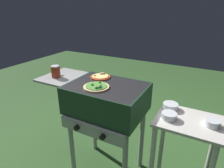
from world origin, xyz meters
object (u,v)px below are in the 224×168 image
at_px(pizza_cheese, 100,77).
at_px(topping_bowl_near, 212,123).
at_px(topping_bowl_far, 170,106).
at_px(pizza_veggie, 96,87).
at_px(prep_table, 184,145).
at_px(grill, 105,101).
at_px(sauce_jar, 56,72).
at_px(topping_bowl_middle, 169,116).

relative_size(pizza_cheese, topping_bowl_near, 1.80).
xyz_separation_m(topping_bowl_near, topping_bowl_far, (-0.30, 0.10, 0.00)).
relative_size(pizza_veggie, prep_table, 0.27).
relative_size(pizza_cheese, pizza_veggie, 0.85).
distance_m(pizza_cheese, prep_table, 0.89).
xyz_separation_m(pizza_veggie, topping_bowl_near, (0.85, 0.09, -0.12)).
height_order(grill, sauce_jar, sauce_jar).
xyz_separation_m(pizza_cheese, sauce_jar, (-0.36, -0.18, 0.04)).
distance_m(grill, prep_table, 0.71).
bearing_deg(topping_bowl_middle, grill, 175.41).
xyz_separation_m(grill, pizza_veggie, (-0.03, -0.08, 0.15)).
bearing_deg(topping_bowl_middle, pizza_cheese, 165.10).
distance_m(pizza_veggie, prep_table, 0.80).
height_order(topping_bowl_near, topping_bowl_middle, same).
bearing_deg(topping_bowl_near, topping_bowl_far, 161.93).
xyz_separation_m(pizza_cheese, topping_bowl_middle, (0.68, -0.18, -0.12)).
xyz_separation_m(pizza_veggie, sauce_jar, (-0.46, 0.03, 0.04)).
bearing_deg(prep_table, sauce_jar, -177.47).
bearing_deg(topping_bowl_middle, pizza_veggie, -176.34).
bearing_deg(topping_bowl_far, grill, -168.91).
xyz_separation_m(sauce_jar, prep_table, (1.17, 0.05, -0.41)).
distance_m(grill, pizza_veggie, 0.18).
relative_size(pizza_cheese, topping_bowl_far, 1.56).
bearing_deg(grill, sauce_jar, -174.54).
height_order(pizza_cheese, topping_bowl_near, pizza_cheese).
bearing_deg(sauce_jar, topping_bowl_near, 2.31).
height_order(sauce_jar, topping_bowl_middle, sauce_jar).
relative_size(topping_bowl_near, topping_bowl_middle, 0.93).
distance_m(sauce_jar, topping_bowl_near, 1.32).
height_order(sauce_jar, prep_table, sauce_jar).
height_order(grill, topping_bowl_far, grill).
distance_m(pizza_cheese, topping_bowl_middle, 0.71).
relative_size(prep_table, topping_bowl_middle, 7.20).
distance_m(pizza_veggie, topping_bowl_middle, 0.59).
xyz_separation_m(pizza_veggie, topping_bowl_middle, (0.58, 0.04, -0.12)).
xyz_separation_m(pizza_veggie, prep_table, (0.70, 0.09, -0.36)).
height_order(pizza_cheese, pizza_veggie, same).
bearing_deg(sauce_jar, topping_bowl_middle, 0.17).
distance_m(pizza_veggie, sauce_jar, 0.46).
relative_size(pizza_cheese, topping_bowl_middle, 1.68).
bearing_deg(topping_bowl_middle, prep_table, 20.93).
height_order(prep_table, topping_bowl_near, topping_bowl_near).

